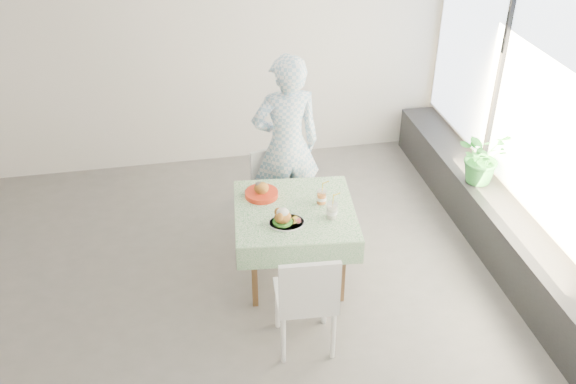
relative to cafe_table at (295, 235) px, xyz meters
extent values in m
plane|color=#585554|center=(-0.79, -0.14, -0.46)|extent=(6.00, 6.00, 0.00)
cube|color=silver|center=(-0.79, 2.36, 0.94)|extent=(6.00, 0.02, 2.80)
cube|color=silver|center=(2.21, -0.14, 0.94)|extent=(0.02, 5.00, 2.80)
cube|color=#D1E0F9|center=(2.18, -0.14, 1.19)|extent=(0.01, 4.80, 2.18)
cube|color=black|center=(2.01, -0.14, -0.21)|extent=(0.40, 4.80, 0.50)
cube|color=brown|center=(0.00, 0.00, 0.25)|extent=(0.99, 0.99, 0.04)
cube|color=white|center=(0.00, 0.00, 0.28)|extent=(1.14, 1.14, 0.01)
cube|color=white|center=(-0.02, 0.74, -0.03)|extent=(0.50, 0.50, 0.04)
cube|color=white|center=(-0.07, 0.92, 0.20)|extent=(0.40, 0.15, 0.41)
cube|color=white|center=(-0.09, -0.85, 0.03)|extent=(0.49, 0.49, 0.04)
cube|color=white|center=(-0.10, -1.06, 0.28)|extent=(0.46, 0.07, 0.46)
imported|color=#7EABCB|center=(0.08, 0.82, 0.47)|extent=(0.72, 0.50, 1.86)
cylinder|color=white|center=(-0.11, -0.21, 0.29)|extent=(0.31, 0.31, 0.02)
cylinder|color=#1B5314|center=(-0.15, -0.21, 0.31)|extent=(0.17, 0.17, 0.02)
ellipsoid|color=#9D6525|center=(-0.15, -0.21, 0.35)|extent=(0.14, 0.13, 0.11)
ellipsoid|color=white|center=(-0.15, -0.21, 0.40)|extent=(0.10, 0.10, 0.07)
cylinder|color=#A91010|center=(-0.02, -0.22, 0.31)|extent=(0.05, 0.05, 0.03)
cylinder|color=white|center=(0.25, 0.05, 0.34)|extent=(0.09, 0.09, 0.12)
cylinder|color=orange|center=(0.25, 0.05, 0.33)|extent=(0.08, 0.08, 0.09)
cylinder|color=white|center=(0.25, 0.05, 0.41)|extent=(0.09, 0.09, 0.01)
cylinder|color=gold|center=(0.26, 0.05, 0.45)|extent=(0.01, 0.03, 0.17)
cylinder|color=white|center=(0.29, -0.19, 0.35)|extent=(0.09, 0.09, 0.14)
cylinder|color=beige|center=(0.29, -0.19, 0.33)|extent=(0.08, 0.08, 0.10)
cylinder|color=white|center=(0.29, -0.19, 0.42)|extent=(0.10, 0.10, 0.01)
cylinder|color=gold|center=(0.29, -0.19, 0.47)|extent=(0.01, 0.03, 0.19)
cylinder|color=red|center=(-0.25, 0.26, 0.31)|extent=(0.30, 0.30, 0.05)
cylinder|color=white|center=(-0.25, 0.26, 0.32)|extent=(0.25, 0.25, 0.02)
ellipsoid|color=#9D6525|center=(-0.25, 0.26, 0.37)|extent=(0.13, 0.13, 0.11)
imported|color=#25712B|center=(2.00, 0.51, 0.32)|extent=(0.62, 0.57, 0.56)
camera|label=1|loc=(-0.94, -4.56, 3.42)|focal=40.00mm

